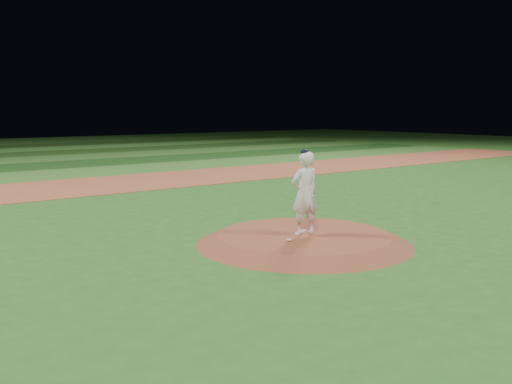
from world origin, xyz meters
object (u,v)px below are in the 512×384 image
at_px(pitching_rubber, 301,232).
at_px(pitcher_on_mound, 305,193).
at_px(pitchers_mound, 304,239).
at_px(rosin_bag, 289,240).

distance_m(pitching_rubber, pitcher_on_mound, 1.09).
relative_size(pitching_rubber, pitcher_on_mound, 0.24).
bearing_deg(pitchers_mound, pitching_rubber, 65.56).
bearing_deg(rosin_bag, pitcher_on_mound, 22.31).
xyz_separation_m(pitchers_mound, pitcher_on_mound, (-0.05, -0.06, 1.19)).
bearing_deg(pitching_rubber, pitchers_mound, -139.07).
height_order(pitching_rubber, pitcher_on_mound, pitcher_on_mound).
height_order(rosin_bag, pitcher_on_mound, pitcher_on_mound).
height_order(pitching_rubber, rosin_bag, rosin_bag).
distance_m(pitching_rubber, rosin_bag, 1.09).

